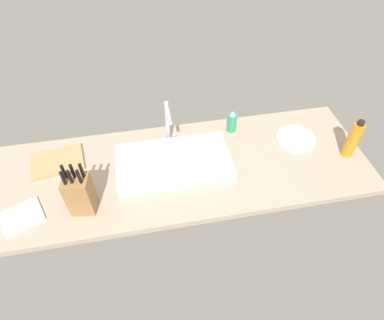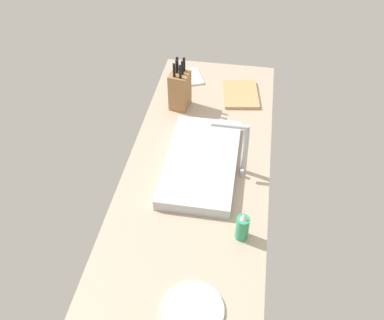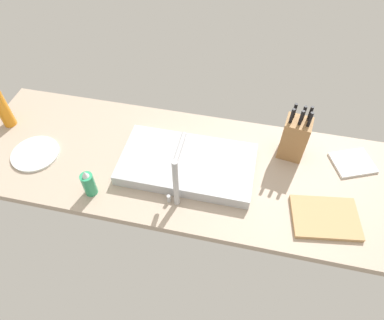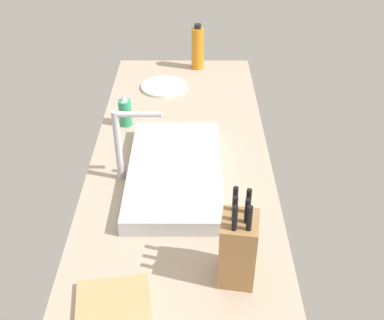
{
  "view_description": "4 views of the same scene",
  "coord_description": "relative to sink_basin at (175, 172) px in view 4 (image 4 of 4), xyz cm",
  "views": [
    {
      "loc": [
        -17.12,
        -114.82,
        133.36
      ],
      "look_at": [
        3.83,
        -4.03,
        12.39
      ],
      "focal_mm": 30.78,
      "sensor_mm": 36.0,
      "label": 1
    },
    {
      "loc": [
        133.72,
        19.93,
        142.4
      ],
      "look_at": [
        1.87,
        -1.72,
        13.49
      ],
      "focal_mm": 38.75,
      "sensor_mm": 36.0,
      "label": 2
    },
    {
      "loc": [
        -27.93,
        96.74,
        127.67
      ],
      "look_at": [
        -7.36,
        2.56,
        10.71
      ],
      "focal_mm": 32.32,
      "sensor_mm": 36.0,
      "label": 3
    },
    {
      "loc": [
        -142.57,
        -4.64,
        108.63
      ],
      "look_at": [
        -2.11,
        -4.36,
        9.48
      ],
      "focal_mm": 45.07,
      "sensor_mm": 36.0,
      "label": 4
    }
  ],
  "objects": [
    {
      "name": "water_bottle",
      "position": [
        94.41,
        -8.69,
        8.15
      ],
      "size": [
        6.24,
        6.24,
        23.28
      ],
      "color": "orange",
      "rests_on": "countertop_slab"
    },
    {
      "name": "soap_bottle",
      "position": [
        37.41,
        21.84,
        3.42
      ],
      "size": [
        5.38,
        5.38,
        14.15
      ],
      "color": "#2D9966",
      "rests_on": "countertop_slab"
    },
    {
      "name": "sink_basin",
      "position": [
        0.0,
        0.0,
        0.0
      ],
      "size": [
        59.76,
        32.85,
        5.48
      ],
      "primitive_type": "cube",
      "color": "#B7BABF",
      "rests_on": "countertop_slab"
    },
    {
      "name": "knife_block",
      "position": [
        -45.31,
        -18.62,
        8.26
      ],
      "size": [
        12.49,
        11.27,
        28.46
      ],
      "rotation": [
        0.0,
        0.0,
        -0.15
      ],
      "color": "#9E7042",
      "rests_on": "countertop_slab"
    },
    {
      "name": "faucet",
      "position": [
        0.18,
        17.26,
        13.81
      ],
      "size": [
        5.5,
        16.62,
        27.33
      ],
      "color": "#B7BABF",
      "rests_on": "countertop_slab"
    },
    {
      "name": "dinner_plate",
      "position": [
        71.73,
        7.51,
        -2.14
      ],
      "size": [
        22.15,
        22.15,
        1.2
      ],
      "primitive_type": "cylinder",
      "color": "silver",
      "rests_on": "countertop_slab"
    },
    {
      "name": "cutting_board",
      "position": [
        -60.82,
        13.89,
        -1.84
      ],
      "size": [
        29.34,
        23.2,
        1.8
      ],
      "primitive_type": "cube",
      "rotation": [
        0.0,
        0.0,
        0.15
      ],
      "color": "tan",
      "rests_on": "countertop_slab"
    },
    {
      "name": "countertop_slab",
      "position": [
        4.92,
        -1.68,
        -4.49
      ],
      "size": [
        197.8,
        67.98,
        3.5
      ],
      "primitive_type": "cube",
      "color": "tan",
      "rests_on": "ground"
    }
  ]
}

